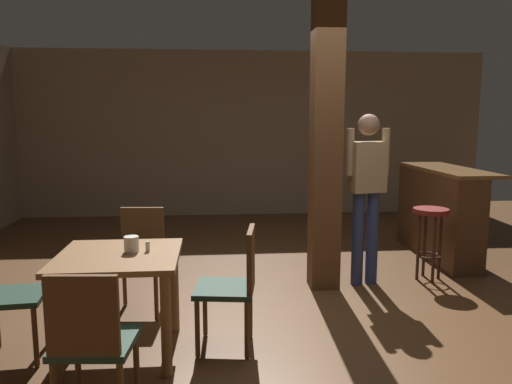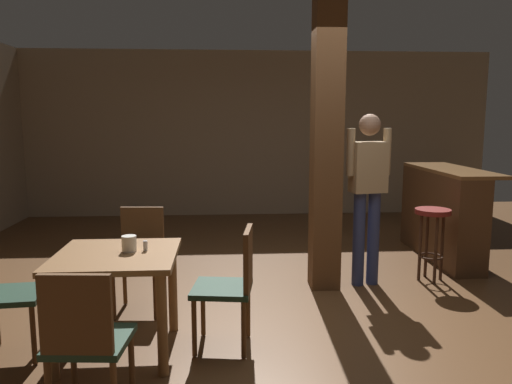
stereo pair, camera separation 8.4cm
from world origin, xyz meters
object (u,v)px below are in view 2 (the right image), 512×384
object	(u,v)px
napkin_cup	(129,244)
bar_stool_near	(432,227)
salt_shaker	(145,246)
chair_east	(232,281)
bar_counter	(441,213)
chair_south	(85,337)
dining_table	(117,272)
chair_west	(0,288)
standing_person	(368,187)
chair_north	(140,254)

from	to	relation	value
napkin_cup	bar_stool_near	size ratio (longest dim) A/B	0.15
salt_shaker	chair_east	bearing A→B (deg)	-2.79
bar_counter	chair_east	bearing A→B (deg)	-139.01
chair_east	chair_south	bearing A→B (deg)	-132.91
dining_table	chair_west	world-z (taller)	chair_west
chair_west	salt_shaker	bearing A→B (deg)	3.12
bar_counter	standing_person	bearing A→B (deg)	-142.73
salt_shaker	bar_stool_near	distance (m)	3.04
chair_east	salt_shaker	xyz separation A→B (m)	(-0.62, 0.03, 0.27)
chair_west	salt_shaker	world-z (taller)	chair_west
chair_north	chair_west	world-z (taller)	same
chair_east	salt_shaker	bearing A→B (deg)	177.21
chair_north	chair_west	bearing A→B (deg)	-135.44
chair_east	bar_counter	distance (m)	3.38
chair_north	bar_stool_near	bearing A→B (deg)	11.74
salt_shaker	chair_north	bearing A→B (deg)	102.28
salt_shaker	bar_counter	bearing A→B (deg)	34.59
chair_south	salt_shaker	world-z (taller)	chair_south
dining_table	chair_west	xyz separation A→B (m)	(-0.81, -0.00, -0.09)
chair_east	bar_counter	bearing A→B (deg)	40.99
dining_table	bar_counter	xyz separation A→B (m)	(3.37, 2.24, -0.05)
napkin_cup	salt_shaker	xyz separation A→B (m)	(0.11, 0.01, -0.02)
chair_east	bar_stool_near	world-z (taller)	chair_east
napkin_cup	chair_west	bearing A→B (deg)	-177.12
chair_south	napkin_cup	size ratio (longest dim) A/B	7.83
chair_east	napkin_cup	size ratio (longest dim) A/B	7.83
standing_person	bar_counter	world-z (taller)	standing_person
bar_stool_near	chair_south	bearing A→B (deg)	-141.90
standing_person	bar_counter	distance (m)	1.55
chair_west	chair_east	xyz separation A→B (m)	(1.63, 0.02, 0.00)
chair_east	salt_shaker	world-z (taller)	chair_east
napkin_cup	standing_person	xyz separation A→B (m)	(2.11, 1.30, 0.21)
chair_south	chair_north	bearing A→B (deg)	89.11
chair_south	standing_person	size ratio (longest dim) A/B	0.52
salt_shaker	bar_counter	xyz separation A→B (m)	(3.18, 2.19, -0.22)
chair_west	bar_counter	bearing A→B (deg)	28.22
chair_north	standing_person	size ratio (longest dim) A/B	0.52
bar_counter	bar_stool_near	world-z (taller)	bar_counter
chair_north	bar_counter	distance (m)	3.63
dining_table	salt_shaker	xyz separation A→B (m)	(0.20, 0.05, 0.18)
dining_table	chair_east	distance (m)	0.82
dining_table	napkin_cup	world-z (taller)	napkin_cup
chair_west	bar_counter	distance (m)	4.75
dining_table	chair_west	size ratio (longest dim) A/B	0.95
chair_north	bar_counter	xyz separation A→B (m)	(3.34, 1.42, 0.05)
chair_north	napkin_cup	size ratio (longest dim) A/B	7.83
salt_shaker	bar_stool_near	world-z (taller)	salt_shaker
dining_table	bar_stool_near	distance (m)	3.24
dining_table	chair_north	size ratio (longest dim) A/B	0.95
chair_north	salt_shaker	distance (m)	0.84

